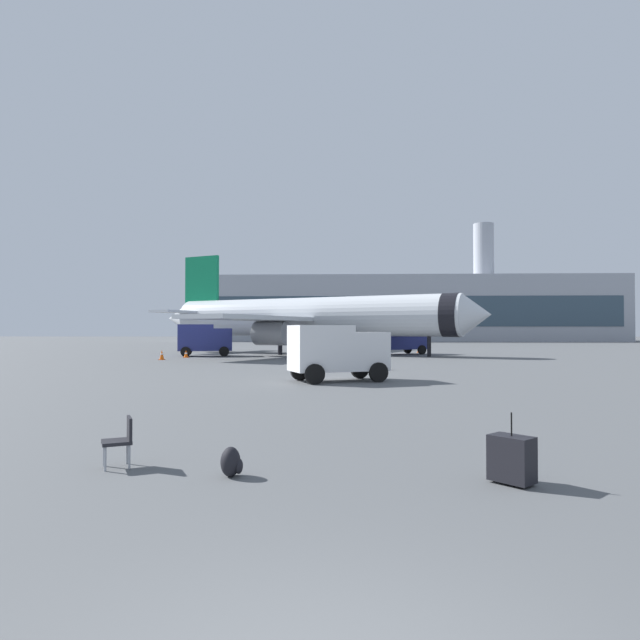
# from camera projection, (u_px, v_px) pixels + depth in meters

# --- Properties ---
(airplane_at_gate) EXTENTS (33.81, 31.08, 10.50)m
(airplane_at_gate) POSITION_uv_depth(u_px,v_px,m) (308.00, 317.00, 54.51)
(airplane_at_gate) COLOR silver
(airplane_at_gate) RESTS_ON ground
(service_truck) EXTENTS (5.16, 3.37, 2.90)m
(service_truck) POSITION_uv_depth(u_px,v_px,m) (205.00, 339.00, 50.29)
(service_truck) COLOR navy
(service_truck) RESTS_ON ground
(fuel_truck) EXTENTS (6.44, 4.81, 3.20)m
(fuel_truck) POSITION_uv_depth(u_px,v_px,m) (396.00, 336.00, 53.97)
(fuel_truck) COLOR navy
(fuel_truck) RESTS_ON ground
(cargo_van) EXTENTS (4.83, 3.64, 2.60)m
(cargo_van) POSITION_uv_depth(u_px,v_px,m) (337.00, 350.00, 25.51)
(cargo_van) COLOR white
(cargo_van) RESTS_ON ground
(safety_cone_near) EXTENTS (0.44, 0.44, 0.71)m
(safety_cone_near) POSITION_uv_depth(u_px,v_px,m) (419.00, 349.00, 58.23)
(safety_cone_near) COLOR #F2590C
(safety_cone_near) RESTS_ON ground
(safety_cone_mid) EXTENTS (0.44, 0.44, 0.63)m
(safety_cone_mid) POSITION_uv_depth(u_px,v_px,m) (387.00, 365.00, 32.84)
(safety_cone_mid) COLOR #F2590C
(safety_cone_mid) RESTS_ON ground
(safety_cone_far) EXTENTS (0.44, 0.44, 0.81)m
(safety_cone_far) POSITION_uv_depth(u_px,v_px,m) (162.00, 355.00, 44.01)
(safety_cone_far) COLOR #F2590C
(safety_cone_far) RESTS_ON ground
(safety_cone_outer) EXTENTS (0.44, 0.44, 0.65)m
(safety_cone_outer) POSITION_uv_depth(u_px,v_px,m) (186.00, 354.00, 47.58)
(safety_cone_outer) COLOR #F2590C
(safety_cone_outer) RESTS_ON ground
(rolling_suitcase) EXTENTS (0.73, 0.74, 1.10)m
(rolling_suitcase) POSITION_uv_depth(u_px,v_px,m) (512.00, 459.00, 8.48)
(rolling_suitcase) COLOR black
(rolling_suitcase) RESTS_ON ground
(traveller_backpack) EXTENTS (0.36, 0.40, 0.48)m
(traveller_backpack) POSITION_uv_depth(u_px,v_px,m) (231.00, 462.00, 8.91)
(traveller_backpack) COLOR black
(traveller_backpack) RESTS_ON ground
(gate_chair) EXTENTS (0.64, 0.64, 0.86)m
(gate_chair) POSITION_uv_depth(u_px,v_px,m) (121.00, 438.00, 9.53)
(gate_chair) COLOR black
(gate_chair) RESTS_ON ground
(terminal_building) EXTENTS (90.47, 19.38, 25.86)m
(terminal_building) POSITION_uv_depth(u_px,v_px,m) (404.00, 309.00, 121.69)
(terminal_building) COLOR #9EA3AD
(terminal_building) RESTS_ON ground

